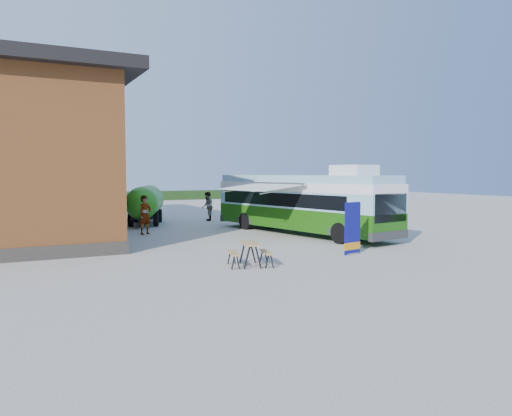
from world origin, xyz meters
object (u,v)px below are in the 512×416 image
slurry_tanker (146,202)px  person_b (207,206)px  bus (301,202)px  picnic_table (250,249)px  person_a (145,215)px  banner (352,233)px

slurry_tanker → person_b: bearing=25.2°
bus → slurry_tanker: 10.30m
picnic_table → person_a: 10.28m
bus → person_a: bus is taller
bus → banner: size_ratio=5.76×
banner → slurry_tanker: 15.42m
banner → person_a: (-5.51, 9.83, 0.17)m
bus → person_b: bus is taller
picnic_table → person_a: bearing=111.7°
bus → person_a: bearing=143.8°
person_a → person_b: person_a is taller
person_a → slurry_tanker: bearing=49.7°
banner → slurry_tanker: bearing=95.3°
banner → bus: bearing=64.7°
bus → picnic_table: bearing=-143.2°
bus → slurry_tanker: (-5.90, 8.44, -0.32)m
person_a → slurry_tanker: size_ratio=0.33×
banner → slurry_tanker: size_ratio=0.34×
picnic_table → slurry_tanker: 15.25m
banner → person_b: size_ratio=1.06×
banner → slurry_tanker: (-4.21, 14.83, 0.52)m
picnic_table → slurry_tanker: size_ratio=0.28×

